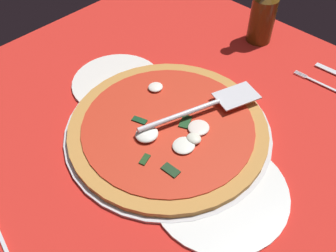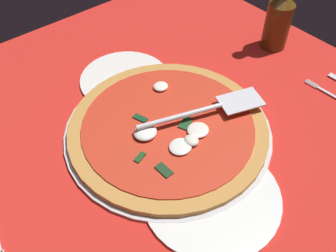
{
  "view_description": "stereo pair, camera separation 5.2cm",
  "coord_description": "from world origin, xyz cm",
  "px_view_note": "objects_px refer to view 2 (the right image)",
  "views": [
    {
      "loc": [
        32.69,
        -33.93,
        56.0
      ],
      "look_at": [
        -2.06,
        2.11,
        2.06
      ],
      "focal_mm": 39.67,
      "sensor_mm": 36.0,
      "label": 1
    },
    {
      "loc": [
        36.27,
        -30.1,
        56.0
      ],
      "look_at": [
        -2.06,
        2.11,
        2.06
      ],
      "focal_mm": 39.67,
      "sensor_mm": 36.0,
      "label": 2
    }
  ],
  "objects_px": {
    "dinner_plate_left": "(125,79)",
    "beer_bottle": "(279,18)",
    "dinner_plate_right": "(211,196)",
    "pizza_server": "(208,109)",
    "pizza": "(168,127)"
  },
  "relations": [
    {
      "from": "pizza",
      "to": "beer_bottle",
      "type": "relative_size",
      "value": 1.71
    },
    {
      "from": "dinner_plate_left",
      "to": "dinner_plate_right",
      "type": "distance_m",
      "value": 0.36
    },
    {
      "from": "dinner_plate_right",
      "to": "beer_bottle",
      "type": "relative_size",
      "value": 1.04
    },
    {
      "from": "beer_bottle",
      "to": "pizza_server",
      "type": "bearing_deg",
      "value": -74.67
    },
    {
      "from": "pizza_server",
      "to": "beer_bottle",
      "type": "bearing_deg",
      "value": 34.73
    },
    {
      "from": "dinner_plate_left",
      "to": "pizza_server",
      "type": "relative_size",
      "value": 0.78
    },
    {
      "from": "dinner_plate_left",
      "to": "pizza_server",
      "type": "bearing_deg",
      "value": 13.27
    },
    {
      "from": "dinner_plate_left",
      "to": "dinner_plate_right",
      "type": "relative_size",
      "value": 0.85
    },
    {
      "from": "dinner_plate_right",
      "to": "beer_bottle",
      "type": "bearing_deg",
      "value": 116.79
    },
    {
      "from": "pizza_server",
      "to": "pizza",
      "type": "bearing_deg",
      "value": 178.26
    },
    {
      "from": "pizza",
      "to": "dinner_plate_right",
      "type": "bearing_deg",
      "value": -13.56
    },
    {
      "from": "beer_bottle",
      "to": "dinner_plate_right",
      "type": "bearing_deg",
      "value": -63.21
    },
    {
      "from": "dinner_plate_left",
      "to": "beer_bottle",
      "type": "height_order",
      "value": "beer_bottle"
    },
    {
      "from": "pizza_server",
      "to": "beer_bottle",
      "type": "xyz_separation_m",
      "value": [
        -0.09,
        0.32,
        0.04
      ]
    },
    {
      "from": "dinner_plate_left",
      "to": "dinner_plate_right",
      "type": "bearing_deg",
      "value": -10.79
    }
  ]
}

